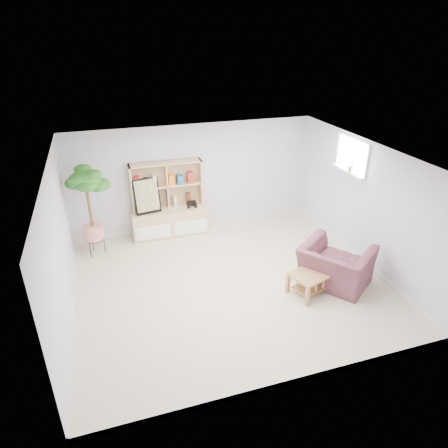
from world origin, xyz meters
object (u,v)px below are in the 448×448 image
object	(u,v)px
coffee_table	(316,280)
armchair	(336,263)
storage_unit	(168,200)
floor_tree	(90,212)

from	to	relation	value
coffee_table	armchair	bearing A→B (deg)	-8.64
storage_unit	floor_tree	xyz separation A→B (m)	(-1.64, -0.40, 0.10)
coffee_table	storage_unit	bearing A→B (deg)	106.89
storage_unit	floor_tree	size ratio (longest dim) A/B	0.89
storage_unit	floor_tree	world-z (taller)	floor_tree
storage_unit	floor_tree	bearing A→B (deg)	-166.40
storage_unit	coffee_table	world-z (taller)	storage_unit
coffee_table	armchair	world-z (taller)	armchair
storage_unit	coffee_table	size ratio (longest dim) A/B	1.70
coffee_table	armchair	distance (m)	0.49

